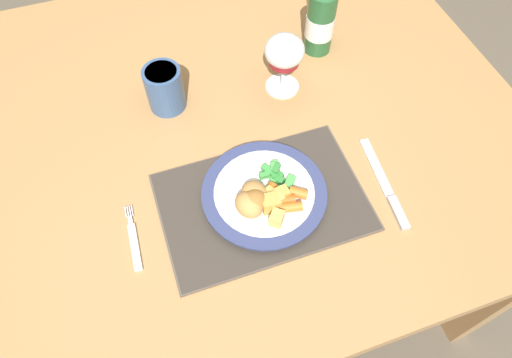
% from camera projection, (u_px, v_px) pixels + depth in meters
% --- Properties ---
extents(ground_plane, '(6.00, 6.00, 0.00)m').
position_uv_depth(ground_plane, '(239.00, 255.00, 1.59)').
color(ground_plane, brown).
extents(dining_table, '(1.25, 1.05, 0.74)m').
position_uv_depth(dining_table, '(230.00, 141.00, 1.04)').
color(dining_table, '#AD7F4C').
rests_on(dining_table, ground).
extents(placemat, '(0.38, 0.25, 0.01)m').
position_uv_depth(placemat, '(261.00, 202.00, 0.85)').
color(placemat, brown).
rests_on(placemat, dining_table).
extents(dinner_plate, '(0.23, 0.23, 0.02)m').
position_uv_depth(dinner_plate, '(264.00, 194.00, 0.85)').
color(dinner_plate, white).
rests_on(dinner_plate, placemat).
extents(breaded_croquettes, '(0.08, 0.08, 0.04)m').
position_uv_depth(breaded_croquettes, '(252.00, 201.00, 0.81)').
color(breaded_croquettes, '#A87033').
rests_on(breaded_croquettes, dinner_plate).
extents(green_beans_pile, '(0.06, 0.07, 0.02)m').
position_uv_depth(green_beans_pile, '(276.00, 175.00, 0.85)').
color(green_beans_pile, '#4CA84C').
rests_on(green_beans_pile, dinner_plate).
extents(glazed_carrots, '(0.10, 0.07, 0.02)m').
position_uv_depth(glazed_carrots, '(281.00, 199.00, 0.82)').
color(glazed_carrots, orange).
rests_on(glazed_carrots, dinner_plate).
extents(fork, '(0.02, 0.13, 0.01)m').
position_uv_depth(fork, '(134.00, 242.00, 0.81)').
color(fork, silver).
rests_on(fork, dining_table).
extents(table_knife, '(0.04, 0.21, 0.01)m').
position_uv_depth(table_knife, '(387.00, 190.00, 0.87)').
color(table_knife, silver).
rests_on(table_knife, dining_table).
extents(wine_glass, '(0.08, 0.08, 0.14)m').
position_uv_depth(wine_glass, '(284.00, 54.00, 0.93)').
color(wine_glass, silver).
rests_on(wine_glass, dining_table).
extents(bottle, '(0.07, 0.07, 0.25)m').
position_uv_depth(bottle, '(321.00, 17.00, 1.01)').
color(bottle, '#23562D').
rests_on(bottle, dining_table).
extents(roast_potatoes, '(0.06, 0.08, 0.03)m').
position_uv_depth(roast_potatoes, '(274.00, 202.00, 0.81)').
color(roast_potatoes, '#DBB256').
rests_on(roast_potatoes, dinner_plate).
extents(drinking_cup, '(0.08, 0.08, 0.10)m').
position_uv_depth(drinking_cup, '(165.00, 88.00, 0.94)').
color(drinking_cup, '#385684').
rests_on(drinking_cup, dining_table).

